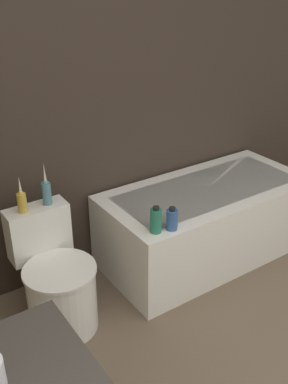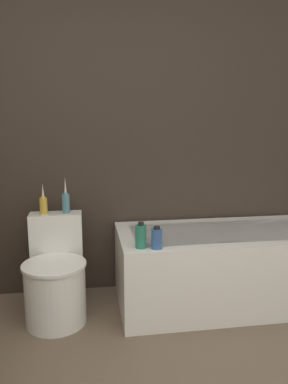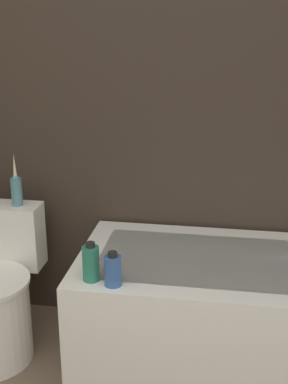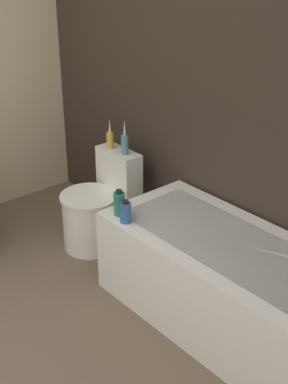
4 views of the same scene
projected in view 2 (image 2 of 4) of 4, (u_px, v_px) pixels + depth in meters
name	position (u px, v px, depth m)	size (l,w,h in m)	color
wall_back_tiled	(116.00, 129.00, 2.92)	(6.40, 0.06, 2.60)	#332821
bathtub	(221.00, 266.00, 2.82)	(1.54, 0.74, 0.56)	white
toilet	(56.00, 280.00, 2.59)	(0.43, 0.57, 0.70)	white
vase_gold	(43.00, 204.00, 2.68)	(0.05, 0.05, 0.23)	gold
vase_silver	(66.00, 201.00, 2.72)	(0.05, 0.05, 0.26)	teal
shampoo_bottle_tall	(141.00, 236.00, 2.39)	(0.07, 0.07, 0.17)	#267259
shampoo_bottle_short	(157.00, 238.00, 2.38)	(0.07, 0.07, 0.15)	#335999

